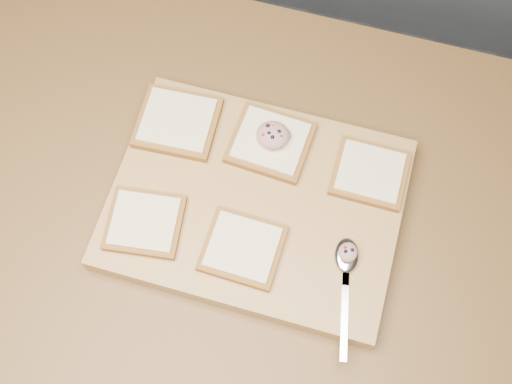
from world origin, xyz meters
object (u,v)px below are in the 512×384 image
(bread_far_center, at_px, (271,142))
(tuna_salad_dollop, at_px, (273,135))
(cutting_board, at_px, (256,204))
(spoon, at_px, (346,264))

(bread_far_center, distance_m, tuna_salad_dollop, 0.02)
(cutting_board, height_order, bread_far_center, bread_far_center)
(cutting_board, relative_size, bread_far_center, 3.45)
(spoon, bearing_deg, tuna_salad_dollop, 133.79)
(bread_far_center, relative_size, tuna_salad_dollop, 2.48)
(bread_far_center, relative_size, spoon, 0.71)
(tuna_salad_dollop, bearing_deg, bread_far_center, -132.42)
(cutting_board, distance_m, spoon, 0.17)
(tuna_salad_dollop, relative_size, spoon, 0.28)
(bread_far_center, height_order, spoon, bread_far_center)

